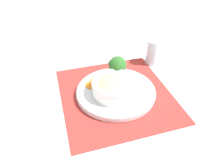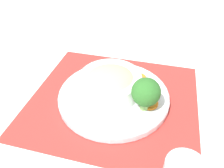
% 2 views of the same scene
% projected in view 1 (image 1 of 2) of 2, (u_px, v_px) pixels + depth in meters
% --- Properties ---
extents(ground_plane, '(4.00, 4.00, 0.00)m').
position_uv_depth(ground_plane, '(116.00, 94.00, 0.82)').
color(ground_plane, white).
extents(placemat, '(0.41, 0.44, 0.00)m').
position_uv_depth(placemat, '(116.00, 94.00, 0.82)').
color(placemat, '#B2332D').
rests_on(placemat, ground_plane).
extents(plate, '(0.30, 0.30, 0.02)m').
position_uv_depth(plate, '(116.00, 91.00, 0.81)').
color(plate, silver).
rests_on(plate, placemat).
extents(bowl, '(0.16, 0.16, 0.06)m').
position_uv_depth(bowl, '(115.00, 86.00, 0.78)').
color(bowl, white).
rests_on(bowl, plate).
extents(broccoli_floret, '(0.07, 0.07, 0.09)m').
position_uv_depth(broccoli_floret, '(117.00, 65.00, 0.85)').
color(broccoli_floret, '#84AD5B').
rests_on(broccoli_floret, plate).
extents(carrot_slice_near, '(0.05, 0.05, 0.01)m').
position_uv_depth(carrot_slice_near, '(112.00, 75.00, 0.89)').
color(carrot_slice_near, orange).
rests_on(carrot_slice_near, plate).
extents(carrot_slice_middle, '(0.05, 0.05, 0.01)m').
position_uv_depth(carrot_slice_middle, '(104.00, 77.00, 0.88)').
color(carrot_slice_middle, orange).
rests_on(carrot_slice_middle, plate).
extents(carrot_slice_far, '(0.05, 0.05, 0.01)m').
position_uv_depth(carrot_slice_far, '(96.00, 80.00, 0.86)').
color(carrot_slice_far, orange).
rests_on(carrot_slice_far, plate).
extents(carrot_slice_extra, '(0.05, 0.05, 0.01)m').
position_uv_depth(carrot_slice_extra, '(91.00, 85.00, 0.83)').
color(carrot_slice_extra, orange).
rests_on(carrot_slice_extra, plate).
extents(water_glass, '(0.06, 0.06, 0.11)m').
position_uv_depth(water_glass, '(153.00, 53.00, 0.97)').
color(water_glass, silver).
rests_on(water_glass, ground_plane).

